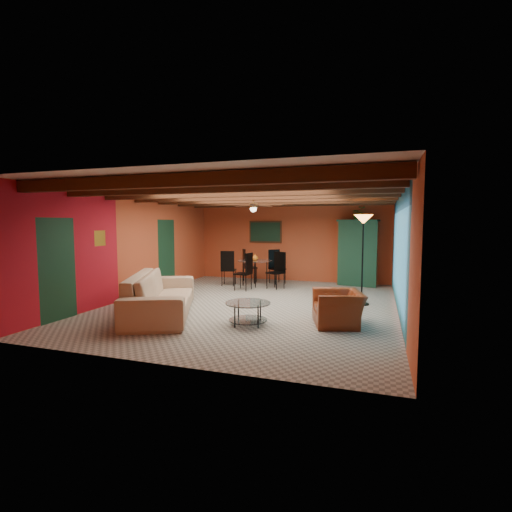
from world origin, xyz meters
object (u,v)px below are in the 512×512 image
(coffee_table, at_px, (248,313))
(potted_plant, at_px, (358,214))
(sofa, at_px, (162,294))
(armchair, at_px, (338,308))
(armoire, at_px, (358,254))
(floor_lamp, at_px, (362,260))
(vase, at_px, (255,247))
(dining_table, at_px, (255,268))

(coffee_table, distance_m, potted_plant, 6.04)
(sofa, distance_m, potted_plant, 6.67)
(sofa, bearing_deg, armchair, -109.36)
(armoire, xyz_separation_m, potted_plant, (0.00, 0.00, 1.23))
(armchair, relative_size, floor_lamp, 0.46)
(armchair, xyz_separation_m, coffee_table, (-1.64, -0.53, -0.10))
(floor_lamp, bearing_deg, vase, 151.62)
(coffee_table, xyz_separation_m, floor_lamp, (1.99, 2.54, 0.85))
(sofa, relative_size, floor_lamp, 1.40)
(potted_plant, bearing_deg, dining_table, -159.71)
(vase, bearing_deg, dining_table, 0.00)
(armchair, xyz_separation_m, dining_table, (-2.93, 3.78, 0.23))
(coffee_table, xyz_separation_m, vase, (-1.29, 4.32, 0.98))
(vase, bearing_deg, potted_plant, 20.29)
(floor_lamp, bearing_deg, armoire, 95.17)
(sofa, bearing_deg, coffee_table, -120.43)
(coffee_table, relative_size, potted_plant, 1.89)
(armchair, xyz_separation_m, floor_lamp, (0.35, 2.01, 0.75))
(coffee_table, distance_m, floor_lamp, 3.34)
(armchair, bearing_deg, sofa, -101.42)
(armchair, bearing_deg, dining_table, -158.58)
(floor_lamp, bearing_deg, armchair, -99.92)
(coffee_table, xyz_separation_m, potted_plant, (1.73, 5.43, 2.00))
(dining_table, distance_m, floor_lamp, 3.77)
(armoire, bearing_deg, vase, -150.20)
(floor_lamp, bearing_deg, dining_table, 151.62)
(dining_table, relative_size, vase, 10.68)
(armoire, relative_size, floor_lamp, 0.93)
(armchair, bearing_deg, floor_lamp, 153.72)
(sofa, height_order, armoire, armoire)
(vase, bearing_deg, armchair, -52.22)
(armchair, xyz_separation_m, armoire, (0.09, 4.90, 0.67))
(sofa, xyz_separation_m, dining_table, (0.73, 4.10, 0.11))
(potted_plant, bearing_deg, vase, -159.71)
(vase, bearing_deg, floor_lamp, -28.38)
(armoire, distance_m, vase, 3.23)
(floor_lamp, bearing_deg, sofa, -149.93)
(sofa, xyz_separation_m, coffee_table, (2.03, -0.22, -0.22))
(armchair, bearing_deg, armoire, 162.59)
(sofa, bearing_deg, floor_lamp, -84.24)
(coffee_table, bearing_deg, dining_table, 106.70)
(potted_plant, height_order, vase, potted_plant)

